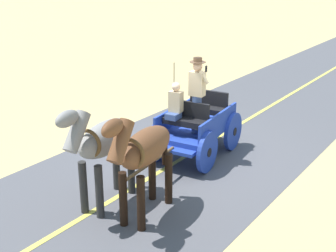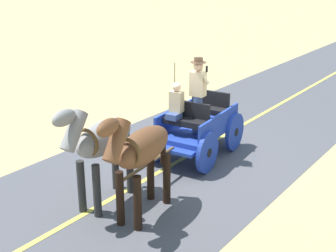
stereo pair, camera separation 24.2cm
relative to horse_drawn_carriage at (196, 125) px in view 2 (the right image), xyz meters
name	(u,v)px [view 2 (the right image)]	position (x,y,z in m)	size (l,w,h in m)	color
ground_plane	(193,153)	(0.14, -0.08, -0.82)	(200.00, 200.00, 0.00)	tan
road_surface	(193,153)	(0.14, -0.08, -0.81)	(5.31, 160.00, 0.01)	#4C4C51
road_centre_stripe	(193,153)	(0.14, -0.08, -0.81)	(0.12, 160.00, 0.00)	#DBCC4C
horse_drawn_carriage	(196,125)	(0.00, 0.00, 0.00)	(1.65, 4.52, 2.50)	#1E3899
horse_near_side	(140,151)	(-0.76, 2.97, 0.51)	(0.80, 2.15, 2.21)	brown
horse_off_side	(101,141)	(0.13, 3.06, 0.51)	(0.76, 2.15, 2.21)	gray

